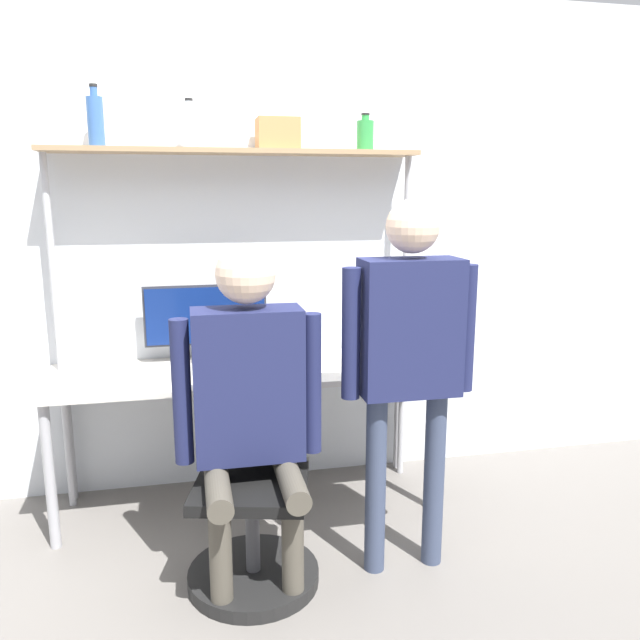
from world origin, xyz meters
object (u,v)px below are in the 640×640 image
object	(u,v)px
person_seated	(249,391)
bottle_green	(365,135)
monitor	(206,318)
bottle_clear	(190,127)
person_standing	(409,342)
bottle_blue	(96,120)
cell_phone	(302,370)
storage_box	(278,134)
laptop	(251,363)
office_chair	(254,516)

from	to	relation	value
person_seated	bottle_green	world-z (taller)	bottle_green
monitor	bottle_clear	size ratio (longest dim) A/B	2.71
person_seated	bottle_green	size ratio (longest dim) A/B	7.64
bottle_green	person_standing	bearing A→B (deg)	-93.52
person_seated	bottle_blue	world-z (taller)	bottle_blue
cell_phone	person_standing	distance (m)	0.76
cell_phone	storage_box	bearing A→B (deg)	104.75
storage_box	person_standing	bearing A→B (deg)	-65.29
monitor	storage_box	size ratio (longest dim) A/B	3.05
storage_box	bottle_blue	bearing A→B (deg)	180.00
laptop	bottle_clear	distance (m)	1.21
monitor	cell_phone	size ratio (longest dim) A/B	4.31
monitor	bottle_clear	distance (m)	0.98
person_standing	storage_box	xyz separation A→B (m)	(-0.41, 0.89, 0.90)
cell_phone	person_standing	xyz separation A→B (m)	(0.34, -0.62, 0.28)
person_standing	bottle_clear	distance (m)	1.54
monitor	person_standing	bearing A→B (deg)	-48.62
bottle_blue	bottle_green	distance (m)	1.35
bottle_green	person_seated	bearing A→B (deg)	-129.51
cell_phone	person_standing	bearing A→B (deg)	-61.37
bottle_blue	storage_box	bearing A→B (deg)	-0.00
cell_phone	bottle_blue	xyz separation A→B (m)	(-0.95, 0.27, 1.23)
cell_phone	office_chair	distance (m)	0.80
office_chair	bottle_clear	xyz separation A→B (m)	(-0.19, 0.84, 1.67)
monitor	storage_box	distance (m)	1.03
person_standing	monitor	bearing A→B (deg)	131.38
monitor	storage_box	bearing A→B (deg)	-3.05
bottle_green	bottle_clear	bearing A→B (deg)	180.00
laptop	person_standing	world-z (taller)	person_standing
laptop	bottle_blue	world-z (taller)	bottle_blue
office_chair	person_seated	world-z (taller)	person_seated
office_chair	bottle_clear	bearing A→B (deg)	102.68
monitor	bottle_blue	size ratio (longest dim) A/B	2.22
person_seated	person_standing	size ratio (longest dim) A/B	0.90
person_seated	bottle_clear	xyz separation A→B (m)	(-0.18, 0.88, 1.10)
monitor	person_seated	distance (m)	0.92
bottle_blue	bottle_green	world-z (taller)	bottle_blue
office_chair	bottle_green	xyz separation A→B (m)	(0.72, 0.84, 1.65)
storage_box	bottle_green	bearing A→B (deg)	0.00
monitor	laptop	xyz separation A→B (m)	(0.20, -0.29, -0.18)
monitor	cell_phone	world-z (taller)	monitor
office_chair	person_standing	xyz separation A→B (m)	(0.66, -0.05, 0.75)
cell_phone	monitor	bearing A→B (deg)	147.93
person_standing	bottle_green	world-z (taller)	bottle_green
laptop	person_standing	distance (m)	0.89
office_chair	person_seated	distance (m)	0.58
cell_phone	bottle_green	xyz separation A→B (m)	(0.39, 0.27, 1.19)
monitor	cell_phone	distance (m)	0.60
person_seated	storage_box	distance (m)	1.41
cell_phone	office_chair	size ratio (longest dim) A/B	0.16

